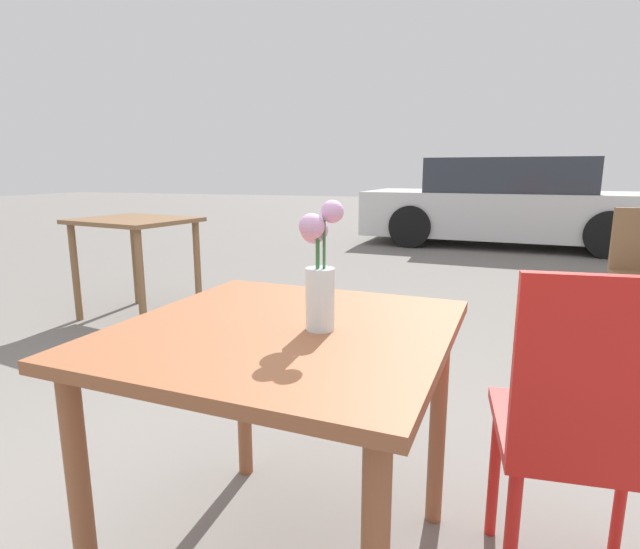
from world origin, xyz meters
TOP-DOWN VIEW (x-y plane):
  - table_front at (0.00, 0.00)m, footprint 0.84×0.87m
  - flower_vase at (0.09, -0.00)m, footprint 0.11×0.11m
  - cafe_chair at (0.72, 0.09)m, footprint 0.44×0.44m
  - table_back at (-1.98, 1.91)m, footprint 0.89×0.79m
  - parked_car at (0.71, 6.80)m, footprint 4.13×1.93m

SIDE VIEW (x-z plane):
  - cafe_chair at x=0.72m, z-range 0.07..0.95m
  - table_front at x=0.00m, z-range 0.25..0.95m
  - parked_car at x=0.71m, z-range -0.03..1.23m
  - table_back at x=-1.98m, z-range 0.24..0.98m
  - flower_vase at x=0.09m, z-range 0.68..1.00m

